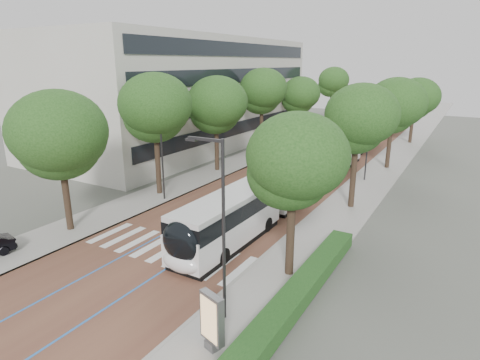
# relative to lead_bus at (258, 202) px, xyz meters

# --- Properties ---
(ground) EXTENTS (160.00, 160.00, 0.00)m
(ground) POSITION_rel_lead_bus_xyz_m (-2.97, -7.34, -1.63)
(ground) COLOR #51544C
(ground) RESTS_ON ground
(road) EXTENTS (11.00, 140.00, 0.02)m
(road) POSITION_rel_lead_bus_xyz_m (-2.97, 32.66, -1.62)
(road) COLOR brown
(road) RESTS_ON ground
(sidewalk_left) EXTENTS (4.00, 140.00, 0.12)m
(sidewalk_left) POSITION_rel_lead_bus_xyz_m (-10.47, 32.66, -1.57)
(sidewalk_left) COLOR gray
(sidewalk_left) RESTS_ON ground
(sidewalk_right) EXTENTS (4.00, 140.00, 0.12)m
(sidewalk_right) POSITION_rel_lead_bus_xyz_m (4.53, 32.66, -1.57)
(sidewalk_right) COLOR gray
(sidewalk_right) RESTS_ON ground
(kerb_left) EXTENTS (0.20, 140.00, 0.14)m
(kerb_left) POSITION_rel_lead_bus_xyz_m (-8.57, 32.66, -1.57)
(kerb_left) COLOR gray
(kerb_left) RESTS_ON ground
(kerb_right) EXTENTS (0.20, 140.00, 0.14)m
(kerb_right) POSITION_rel_lead_bus_xyz_m (2.63, 32.66, -1.57)
(kerb_right) COLOR gray
(kerb_right) RESTS_ON ground
(zebra_crossing) EXTENTS (10.55, 3.60, 0.01)m
(zebra_crossing) POSITION_rel_lead_bus_xyz_m (-2.77, -6.34, -1.60)
(zebra_crossing) COLOR silver
(zebra_crossing) RESTS_ON ground
(lane_line_left) EXTENTS (0.12, 126.00, 0.01)m
(lane_line_left) POSITION_rel_lead_bus_xyz_m (-4.57, 32.66, -1.60)
(lane_line_left) COLOR #2463B5
(lane_line_left) RESTS_ON road
(lane_line_right) EXTENTS (0.12, 126.00, 0.01)m
(lane_line_right) POSITION_rel_lead_bus_xyz_m (-1.37, 32.66, -1.60)
(lane_line_right) COLOR #2463B5
(lane_line_right) RESTS_ON road
(office_building) EXTENTS (18.11, 40.00, 14.00)m
(office_building) POSITION_rel_lead_bus_xyz_m (-22.44, 20.66, 5.37)
(office_building) COLOR #ABAA9E
(office_building) RESTS_ON ground
(hedge) EXTENTS (1.20, 14.00, 0.80)m
(hedge) POSITION_rel_lead_bus_xyz_m (6.13, -7.34, -1.11)
(hedge) COLOR #164116
(hedge) RESTS_ON sidewalk_right
(streetlight_near) EXTENTS (1.82, 0.20, 8.00)m
(streetlight_near) POSITION_rel_lead_bus_xyz_m (3.65, -10.34, 3.19)
(streetlight_near) COLOR #2A292C
(streetlight_near) RESTS_ON sidewalk_right
(streetlight_far) EXTENTS (1.82, 0.20, 8.00)m
(streetlight_far) POSITION_rel_lead_bus_xyz_m (3.65, 14.66, 3.19)
(streetlight_far) COLOR #2A292C
(streetlight_far) RESTS_ON sidewalk_right
(lamp_post_left) EXTENTS (0.14, 0.14, 8.00)m
(lamp_post_left) POSITION_rel_lead_bus_xyz_m (-9.07, 0.66, 2.49)
(lamp_post_left) COLOR #2A292C
(lamp_post_left) RESTS_ON sidewalk_left
(trees_left) EXTENTS (6.08, 60.69, 9.76)m
(trees_left) POSITION_rel_lead_bus_xyz_m (-10.47, 15.21, 5.09)
(trees_left) COLOR black
(trees_left) RESTS_ON ground
(trees_right) EXTENTS (6.03, 47.49, 8.99)m
(trees_right) POSITION_rel_lead_bus_xyz_m (4.73, 17.67, 4.60)
(trees_right) COLOR black
(trees_right) RESTS_ON ground
(lead_bus) EXTENTS (2.76, 18.43, 3.20)m
(lead_bus) POSITION_rel_lead_bus_xyz_m (0.00, 0.00, 0.00)
(lead_bus) COLOR black
(lead_bus) RESTS_ON ground
(bus_queued_0) EXTENTS (2.61, 12.41, 3.20)m
(bus_queued_0) POSITION_rel_lead_bus_xyz_m (0.07, 16.33, -0.00)
(bus_queued_0) COLOR silver
(bus_queued_0) RESTS_ON ground
(bus_queued_1) EXTENTS (3.25, 12.52, 3.20)m
(bus_queued_1) POSITION_rel_lead_bus_xyz_m (-0.68, 29.20, -0.00)
(bus_queued_1) COLOR silver
(bus_queued_1) RESTS_ON ground
(bus_queued_2) EXTENTS (2.85, 12.46, 3.20)m
(bus_queued_2) POSITION_rel_lead_bus_xyz_m (-0.02, 42.87, -0.00)
(bus_queued_2) COLOR silver
(bus_queued_2) RESTS_ON ground
(bus_queued_3) EXTENTS (3.08, 12.50, 3.20)m
(bus_queued_3) POSITION_rel_lead_bus_xyz_m (-0.58, 55.21, -0.00)
(bus_queued_3) COLOR silver
(bus_queued_3) RESTS_ON ground
(ad_panel) EXTENTS (1.21, 0.66, 2.42)m
(ad_panel) POSITION_rel_lead_bus_xyz_m (4.51, -12.30, -0.24)
(ad_panel) COLOR #59595B
(ad_panel) RESTS_ON sidewalk_right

